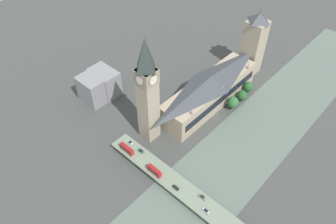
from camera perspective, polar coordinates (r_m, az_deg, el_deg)
ground_plane at (r=249.66m, az=8.50°, el=-0.89°), size 600.00×600.00×0.00m
river_water at (r=240.04m, az=14.51°, el=-4.46°), size 50.70×360.00×0.30m
parliament_hall at (r=251.20m, az=7.28°, el=3.78°), size 23.14×90.84×26.81m
clock_tower at (r=205.68m, az=-3.63°, el=3.77°), size 11.97×11.97×79.70m
victoria_tower at (r=283.28m, az=14.67°, el=11.40°), size 15.08×15.08×58.52m
road_bridge at (r=201.48m, az=4.33°, el=-14.62°), size 133.41×13.18×4.36m
double_decker_bus_lead at (r=207.19m, az=-2.39°, el=-10.17°), size 10.47×2.53×4.86m
double_decker_bus_mid at (r=219.23m, az=-7.19°, el=-6.37°), size 11.24×2.65×4.84m
car_northbound_mid at (r=200.23m, az=5.97°, el=-14.50°), size 4.76×1.76×1.53m
car_northbound_tail at (r=202.65m, az=1.36°, el=-13.02°), size 4.33×1.85×1.38m
car_southbound_lead at (r=219.70m, az=-4.74°, el=-6.75°), size 4.34×1.94×1.47m
car_southbound_mid at (r=196.08m, az=6.58°, el=-16.72°), size 4.65×1.79×1.38m
car_southbound_tail at (r=225.02m, az=-6.63°, el=-5.28°), size 4.01×1.92×1.53m
city_block_west at (r=265.91m, az=-10.93°, el=5.19°), size 23.71×15.28×21.23m
city_block_center at (r=260.30m, az=-13.00°, el=3.84°), size 20.89×15.92×21.62m
tree_embankment_near at (r=263.01m, az=12.78°, el=2.87°), size 7.96×7.96×9.57m
tree_embankment_mid at (r=271.19m, az=13.77°, el=4.30°), size 7.97×7.97×10.12m
tree_embankment_far at (r=253.43m, az=11.23°, el=1.68°), size 8.75×8.75×11.32m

